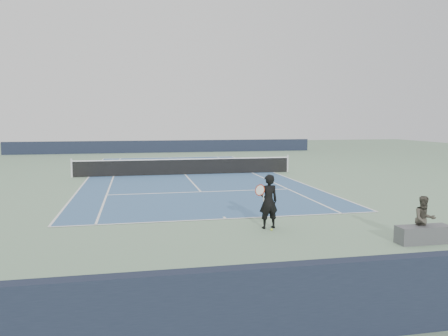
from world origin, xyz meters
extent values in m
plane|color=gray|center=(0.00, 0.00, 0.00)|extent=(80.00, 80.00, 0.00)
cube|color=#395D87|center=(0.00, 0.00, 0.01)|extent=(10.97, 23.77, 0.01)
cylinder|color=silver|center=(-6.40, 0.00, 0.54)|extent=(0.10, 0.10, 1.07)
cylinder|color=silver|center=(6.40, 0.00, 0.54)|extent=(0.10, 0.10, 1.07)
cube|color=black|center=(0.00, 0.00, 0.46)|extent=(12.80, 0.03, 0.90)
cube|color=white|center=(0.00, 0.00, 0.93)|extent=(12.80, 0.04, 0.06)
cube|color=black|center=(0.00, 17.88, 0.60)|extent=(30.00, 0.25, 1.20)
cube|color=black|center=(0.00, -19.88, 0.60)|extent=(30.00, 0.25, 1.20)
imported|color=black|center=(1.01, -13.30, 0.82)|extent=(0.67, 0.51, 1.64)
torus|color=#9F240D|center=(0.73, -13.35, 1.18)|extent=(0.34, 0.18, 0.36)
cylinder|color=white|center=(0.73, -13.35, 1.18)|extent=(0.29, 0.14, 0.32)
cylinder|color=white|center=(0.85, -13.32, 0.92)|extent=(0.08, 0.13, 0.27)
sphere|color=#C0D82C|center=(1.03, -13.59, 0.03)|extent=(0.07, 0.07, 0.07)
cube|color=#4E4F52|center=(4.56, -15.64, 0.23)|extent=(1.50, 0.67, 0.47)
imported|color=#423D35|center=(4.56, -15.64, 0.64)|extent=(0.66, 0.56, 1.24)
camera|label=1|loc=(-2.86, -25.62, 3.25)|focal=35.00mm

